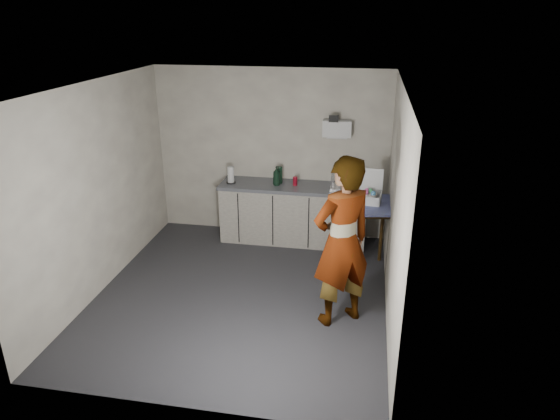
% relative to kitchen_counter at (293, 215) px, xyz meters
% --- Properties ---
extents(ground, '(4.00, 4.00, 0.00)m').
position_rel_kitchen_counter_xyz_m(ground, '(-0.40, -1.70, -0.43)').
color(ground, '#27272C').
rests_on(ground, ground).
extents(wall_back, '(3.60, 0.02, 2.60)m').
position_rel_kitchen_counter_xyz_m(wall_back, '(-0.40, 0.29, 0.87)').
color(wall_back, '#B1A89A').
rests_on(wall_back, ground).
extents(wall_right, '(0.02, 4.00, 2.60)m').
position_rel_kitchen_counter_xyz_m(wall_right, '(1.39, -1.70, 0.87)').
color(wall_right, '#B1A89A').
rests_on(wall_right, ground).
extents(wall_left, '(0.02, 4.00, 2.60)m').
position_rel_kitchen_counter_xyz_m(wall_left, '(-2.19, -1.70, 0.87)').
color(wall_left, '#B1A89A').
rests_on(wall_left, ground).
extents(ceiling, '(3.60, 4.00, 0.01)m').
position_rel_kitchen_counter_xyz_m(ceiling, '(-0.40, -1.70, 2.17)').
color(ceiling, white).
rests_on(ceiling, wall_back).
extents(kitchen_counter, '(2.24, 0.62, 0.91)m').
position_rel_kitchen_counter_xyz_m(kitchen_counter, '(0.00, 0.00, 0.00)').
color(kitchen_counter, black).
rests_on(kitchen_counter, ground).
extents(wall_shelf, '(0.42, 0.18, 0.37)m').
position_rel_kitchen_counter_xyz_m(wall_shelf, '(0.60, 0.22, 1.32)').
color(wall_shelf, white).
rests_on(wall_shelf, ground).
extents(side_table, '(0.87, 0.87, 0.98)m').
position_rel_kitchen_counter_xyz_m(side_table, '(1.10, -0.78, 0.43)').
color(side_table, '#321E0B').
rests_on(side_table, ground).
extents(standing_man, '(0.87, 0.81, 1.98)m').
position_rel_kitchen_counter_xyz_m(standing_man, '(0.85, -2.05, 0.56)').
color(standing_man, '#B2A593').
rests_on(standing_man, ground).
extents(soap_bottle, '(0.11, 0.11, 0.29)m').
position_rel_kitchen_counter_xyz_m(soap_bottle, '(-0.26, -0.04, 0.63)').
color(soap_bottle, black).
rests_on(soap_bottle, kitchen_counter).
extents(soda_can, '(0.07, 0.07, 0.13)m').
position_rel_kitchen_counter_xyz_m(soda_can, '(0.02, 0.01, 0.55)').
color(soda_can, red).
rests_on(soda_can, kitchen_counter).
extents(dark_bottle, '(0.08, 0.08, 0.26)m').
position_rel_kitchen_counter_xyz_m(dark_bottle, '(-0.22, 0.06, 0.61)').
color(dark_bottle, black).
rests_on(dark_bottle, kitchen_counter).
extents(paper_towel, '(0.14, 0.14, 0.26)m').
position_rel_kitchen_counter_xyz_m(paper_towel, '(-0.96, -0.06, 0.60)').
color(paper_towel, black).
rests_on(paper_towel, kitchen_counter).
extents(dish_rack, '(0.44, 0.33, 0.30)m').
position_rel_kitchen_counter_xyz_m(dish_rack, '(0.76, 0.01, 0.55)').
color(dish_rack, white).
rests_on(dish_rack, kitchen_counter).
extents(bakery_box, '(0.33, 0.34, 0.42)m').
position_rel_kitchen_counter_xyz_m(bakery_box, '(1.12, -0.69, 0.65)').
color(bakery_box, white).
rests_on(bakery_box, side_table).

